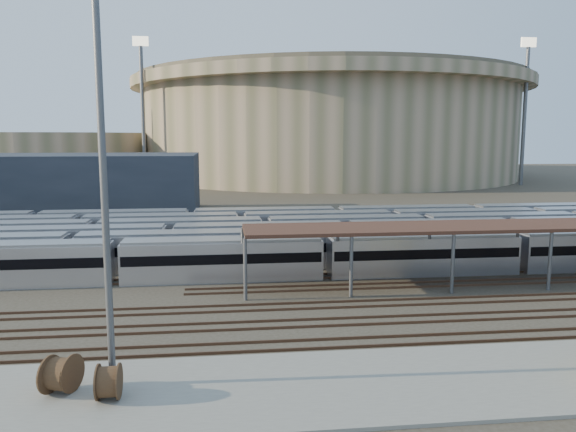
# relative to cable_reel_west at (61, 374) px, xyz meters

# --- Properties ---
(ground) EXTENTS (420.00, 420.00, 0.00)m
(ground) POSITION_rel_cable_reel_west_xyz_m (17.85, 14.38, -1.18)
(ground) COLOR #383026
(ground) RESTS_ON ground
(apron) EXTENTS (50.00, 9.00, 0.20)m
(apron) POSITION_rel_cable_reel_west_xyz_m (12.85, -0.62, -1.08)
(apron) COLOR gray
(apron) RESTS_ON ground
(subway_trains) EXTENTS (124.64, 23.90, 3.60)m
(subway_trains) POSITION_rel_cable_reel_west_xyz_m (16.29, 32.88, 0.62)
(subway_trains) COLOR silver
(subway_trains) RESTS_ON ground
(empty_tracks) EXTENTS (170.00, 9.62, 0.18)m
(empty_tracks) POSITION_rel_cable_reel_west_xyz_m (17.85, 9.38, -1.09)
(empty_tracks) COLOR #4C3323
(empty_tracks) RESTS_ON ground
(stadium) EXTENTS (124.00, 124.00, 32.50)m
(stadium) POSITION_rel_cable_reel_west_xyz_m (42.85, 154.38, 15.29)
(stadium) COLOR #9F866C
(stadium) RESTS_ON ground
(secondary_arena) EXTENTS (56.00, 56.00, 14.00)m
(secondary_arena) POSITION_rel_cable_reel_west_xyz_m (-42.15, 144.38, 5.82)
(secondary_arena) COLOR #9F866C
(secondary_arena) RESTS_ON ground
(service_building) EXTENTS (42.00, 20.00, 10.00)m
(service_building) POSITION_rel_cable_reel_west_xyz_m (-17.15, 69.38, 3.82)
(service_building) COLOR #1E232D
(service_building) RESTS_ON ground
(floodlight_0) EXTENTS (4.00, 1.00, 38.40)m
(floodlight_0) POSITION_rel_cable_reel_west_xyz_m (-12.15, 124.38, 19.47)
(floodlight_0) COLOR #56575B
(floodlight_0) RESTS_ON ground
(floodlight_2) EXTENTS (4.00, 1.00, 38.40)m
(floodlight_2) POSITION_rel_cable_reel_west_xyz_m (87.85, 114.38, 19.47)
(floodlight_2) COLOR #56575B
(floodlight_2) RESTS_ON ground
(floodlight_3) EXTENTS (4.00, 1.00, 38.40)m
(floodlight_3) POSITION_rel_cable_reel_west_xyz_m (7.85, 174.38, 19.47)
(floodlight_3) COLOR #56575B
(floodlight_3) RESTS_ON ground
(cable_reel_west) EXTENTS (1.72, 2.22, 1.96)m
(cable_reel_west) POSITION_rel_cable_reel_west_xyz_m (0.00, 0.00, 0.00)
(cable_reel_west) COLOR #523B21
(cable_reel_west) RESTS_ON apron
(cable_reel_east) EXTENTS (1.00, 1.80, 1.80)m
(cable_reel_east) POSITION_rel_cable_reel_west_xyz_m (2.50, -1.02, -0.08)
(cable_reel_east) COLOR #523B21
(cable_reel_east) RESTS_ON apron
(yard_light_pole) EXTENTS (0.81, 0.36, 19.64)m
(yard_light_pole) POSITION_rel_cable_reel_west_xyz_m (2.38, 0.57, 8.92)
(yard_light_pole) COLOR #56575B
(yard_light_pole) RESTS_ON apron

